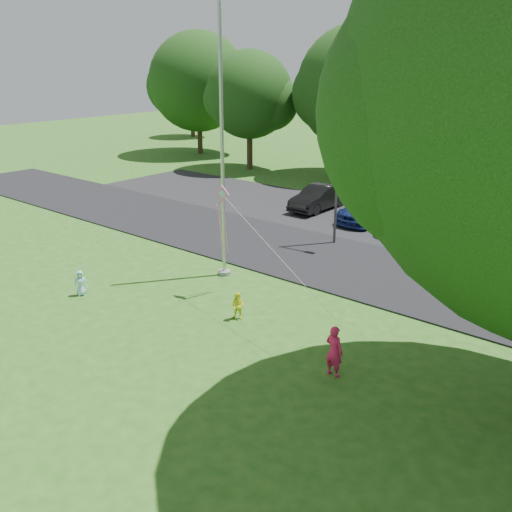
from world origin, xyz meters
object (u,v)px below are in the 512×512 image
Objects in this scene: street_lamp at (343,165)px; child_yellow at (238,306)px; flagpole at (223,170)px; woman at (334,351)px; child_blue at (81,283)px; kite at (224,208)px; trash_can at (419,241)px.

street_lamp is 6.40× the size of child_yellow.
flagpole is 1.64× the size of street_lamp.
flagpole is at bearing -22.12° from woman.
flagpole is 10.66× the size of child_blue.
street_lamp is at bearing 85.44° from kite.
flagpole is 9.59m from trash_can.
trash_can is 14.35m from child_blue.
flagpole is 9.69× the size of trash_can.
flagpole is at bearing -122.28° from trash_can.
child_blue is at bearing -120.67° from trash_can.
kite reaches higher than woman.
trash_can is 0.70× the size of woman.
kite is (-6.03, 2.24, 2.51)m from woman.
kite is at bearing -96.25° from street_lamp.
child_yellow is (1.67, -8.89, -3.19)m from street_lamp.
woman is at bearing -30.60° from child_yellow.
child_yellow reaches higher than child_blue.
woman reaches higher than trash_can.
kite is (3.96, 3.41, 2.78)m from child_blue.
street_lamp is at bearing 76.71° from flagpole.
flagpole is 10.49× the size of child_yellow.
street_lamp reaches higher than kite.
flagpole reaches higher than street_lamp.
street_lamp is at bearing -54.56° from woman.
child_blue is at bearing -118.07° from flagpole.
child_blue is (-5.70, -2.12, -0.01)m from child_yellow.
kite is at bearing -110.61° from trash_can.
trash_can is at bearing 63.04° from child_yellow.
street_lamp is 4.74m from trash_can.
child_yellow is 1.02× the size of child_blue.
kite is at bearing -16.10° from woman.
woman is (2.67, -11.18, 0.22)m from trash_can.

